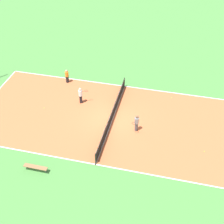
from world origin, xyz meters
TOP-DOWN VIEW (x-y plane):
  - ground_plane at (0.00, 0.00)m, footprint 80.00×80.00m
  - court_surface at (0.00, 0.00)m, footprint 11.01×24.76m
  - tennis_net at (0.00, 0.00)m, footprint 10.81×0.10m
  - bench at (-7.08, 4.18)m, footprint 0.36×1.86m
  - player_baseline_gray at (-0.89, -2.36)m, footprint 0.99×0.56m
  - player_near_white at (1.72, 3.47)m, footprint 0.72×0.98m
  - player_center_orange at (4.75, 5.95)m, footprint 0.46×0.46m
  - tennis_ball_left_sideline at (4.31, 11.97)m, footprint 0.07×0.07m
  - tennis_ball_midcourt at (-2.11, -8.14)m, footprint 0.07×0.07m
  - tennis_ball_far_baseline at (4.55, -4.95)m, footprint 0.07×0.07m
  - tennis_ball_near_net at (0.10, 6.62)m, footprint 0.07×0.07m

SIDE VIEW (x-z plane):
  - ground_plane at x=0.00m, z-range 0.00..0.00m
  - court_surface at x=0.00m, z-range 0.00..0.02m
  - tennis_ball_left_sideline at x=4.31m, z-range 0.02..0.09m
  - tennis_ball_midcourt at x=-2.11m, z-range 0.02..0.09m
  - tennis_ball_far_baseline at x=4.55m, z-range 0.02..0.09m
  - tennis_ball_near_net at x=0.10m, z-range 0.02..0.09m
  - bench at x=-7.08m, z-range 0.17..0.62m
  - tennis_net at x=0.00m, z-range 0.03..1.09m
  - player_center_orange at x=4.75m, z-range 0.12..1.62m
  - player_baseline_gray at x=-0.89m, z-range 0.14..1.79m
  - player_near_white at x=1.72m, z-range 0.15..1.86m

